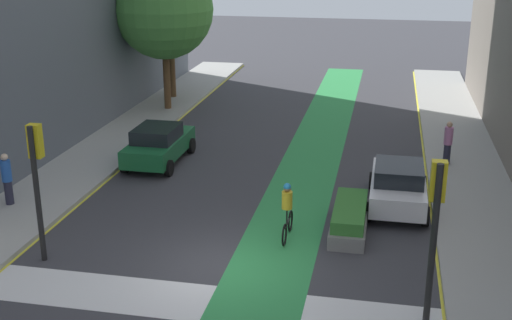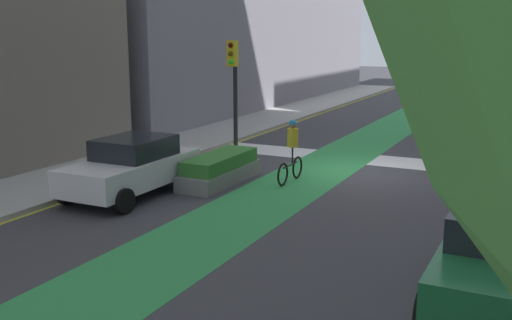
% 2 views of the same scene
% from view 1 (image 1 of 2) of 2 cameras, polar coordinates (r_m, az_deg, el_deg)
% --- Properties ---
extents(ground_plane, '(120.00, 120.00, 0.00)m').
position_cam_1_polar(ground_plane, '(18.90, -2.94, -9.13)').
color(ground_plane, '#38383D').
extents(bike_lane_paint, '(2.40, 60.00, 0.01)m').
position_cam_1_polar(bike_lane_paint, '(18.64, 1.13, -9.51)').
color(bike_lane_paint, '#2D8C47').
rests_on(bike_lane_paint, ground_plane).
extents(crosswalk_band, '(12.00, 1.80, 0.01)m').
position_cam_1_polar(crosswalk_band, '(17.21, -4.60, -12.16)').
color(crosswalk_band, silver).
rests_on(crosswalk_band, ground_plane).
extents(curb_stripe_left, '(0.16, 60.00, 0.01)m').
position_cam_1_polar(curb_stripe_left, '(21.07, -19.09, -7.13)').
color(curb_stripe_left, yellow).
rests_on(curb_stripe_left, ground_plane).
extents(sidewalk_right, '(3.00, 60.00, 0.15)m').
position_cam_1_polar(sidewalk_right, '(18.67, 20.40, -10.51)').
color(sidewalk_right, '#9E9E99').
rests_on(sidewalk_right, ground_plane).
extents(curb_stripe_right, '(0.16, 60.00, 0.01)m').
position_cam_1_polar(curb_stripe_right, '(18.50, 15.72, -10.51)').
color(curb_stripe_right, yellow).
rests_on(curb_stripe_right, ground_plane).
extents(traffic_signal_near_right, '(0.35, 0.52, 4.06)m').
position_cam_1_polar(traffic_signal_near_right, '(15.66, 15.22, -4.36)').
color(traffic_signal_near_right, black).
rests_on(traffic_signal_near_right, ground_plane).
extents(traffic_signal_near_left, '(0.35, 0.52, 3.98)m').
position_cam_1_polar(traffic_signal_near_left, '(19.22, -18.40, -0.52)').
color(traffic_signal_near_left, black).
rests_on(traffic_signal_near_left, ground_plane).
extents(car_green_left_far, '(2.05, 4.21, 1.57)m').
position_cam_1_polar(car_green_left_far, '(27.20, -8.39, 1.38)').
color(car_green_left_far, '#196033').
rests_on(car_green_left_far, ground_plane).
extents(car_white_right_far, '(2.03, 4.21, 1.57)m').
position_cam_1_polar(car_white_right_far, '(23.03, 12.14, -2.10)').
color(car_white_right_far, silver).
rests_on(car_white_right_far, ground_plane).
extents(cyclist_in_lane, '(0.32, 1.73, 1.86)m').
position_cam_1_polar(cyclist_in_lane, '(20.08, 2.71, -4.31)').
color(cyclist_in_lane, black).
rests_on(cyclist_in_lane, ground_plane).
extents(pedestrian_sidewalk_right_a, '(0.34, 0.34, 1.73)m').
position_cam_1_polar(pedestrian_sidewalk_right_a, '(27.44, 16.22, 1.49)').
color(pedestrian_sidewalk_right_a, '#262638').
rests_on(pedestrian_sidewalk_right_a, sidewalk_right).
extents(pedestrian_sidewalk_left_a, '(0.34, 0.34, 1.80)m').
position_cam_1_polar(pedestrian_sidewalk_left_a, '(23.84, -20.66, -1.49)').
color(pedestrian_sidewalk_left_a, '#262638').
rests_on(pedestrian_sidewalk_left_a, sidewalk_left).
extents(street_tree_near, '(5.05, 5.05, 7.68)m').
position_cam_1_polar(street_tree_near, '(34.69, -7.96, 12.72)').
color(street_tree_near, brown).
rests_on(street_tree_near, sidewalk_left).
extents(street_tree_far, '(3.58, 3.58, 6.74)m').
position_cam_1_polar(street_tree_far, '(37.39, -7.46, 12.82)').
color(street_tree_far, brown).
rests_on(street_tree_far, sidewalk_left).
extents(median_planter, '(1.09, 3.30, 0.85)m').
position_cam_1_polar(median_planter, '(21.11, 8.07, -4.97)').
color(median_planter, slate).
rests_on(median_planter, ground_plane).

